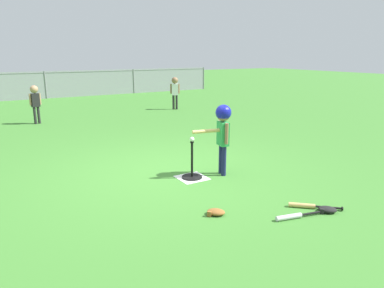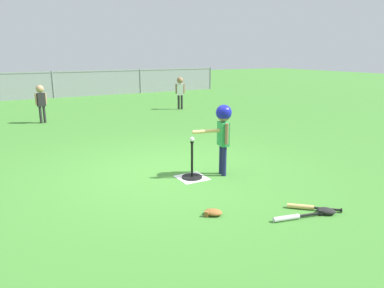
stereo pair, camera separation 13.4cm
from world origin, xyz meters
name	(u,v)px [view 1 (the left image)]	position (x,y,z in m)	size (l,w,h in m)	color
ground_plane	(166,173)	(0.00, 0.00, 0.00)	(60.00, 60.00, 0.00)	#3D7A2D
home_plate	(192,178)	(0.24, -0.43, 0.00)	(0.44, 0.44, 0.01)	white
batting_tee	(192,173)	(0.24, -0.43, 0.09)	(0.32, 0.32, 0.59)	black
baseball_on_tee	(192,139)	(0.24, -0.43, 0.63)	(0.07, 0.07, 0.07)	white
batter_child	(223,125)	(0.74, -0.53, 0.81)	(0.63, 0.32, 1.13)	#191E4C
fielder_deep_center	(175,89)	(3.32, 5.86, 0.71)	(0.30, 0.22, 1.10)	#262626
fielder_near_right	(35,99)	(-1.18, 5.54, 0.68)	(0.31, 0.21, 1.05)	#262626
spare_bat_silver	(294,216)	(0.56, -2.26, 0.03)	(0.67, 0.20, 0.06)	silver
spare_bat_wood	(307,206)	(0.93, -2.14, 0.03)	(0.52, 0.48, 0.06)	#DBB266
glove_by_plate	(327,210)	(1.04, -2.35, 0.04)	(0.27, 0.27, 0.07)	black
glove_near_bats	(216,212)	(-0.18, -1.70, 0.04)	(0.27, 0.27, 0.07)	brown
outfield_fence	(45,84)	(0.00, 11.34, 0.62)	(16.06, 0.06, 1.15)	slate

